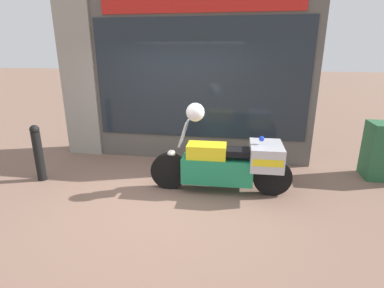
% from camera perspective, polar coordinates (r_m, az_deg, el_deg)
% --- Properties ---
extents(ground_plane, '(60.00, 60.00, 0.00)m').
position_cam_1_polar(ground_plane, '(5.12, -6.02, -9.86)').
color(ground_plane, '#7A5B4C').
extents(shop_building, '(5.42, 0.55, 3.40)m').
position_cam_1_polar(shop_building, '(6.59, -4.86, 12.01)').
color(shop_building, '#56514C').
rests_on(shop_building, ground).
extents(window_display, '(4.17, 0.30, 2.02)m').
position_cam_1_polar(window_display, '(6.72, 1.19, 1.49)').
color(window_display, slate).
rests_on(window_display, ground).
extents(paramedic_motorcycle, '(2.40, 0.74, 1.23)m').
position_cam_1_polar(paramedic_motorcycle, '(5.08, 7.39, -3.68)').
color(paramedic_motorcycle, black).
rests_on(paramedic_motorcycle, ground).
extents(white_helmet, '(0.30, 0.30, 0.30)m').
position_cam_1_polar(white_helmet, '(4.87, 0.63, 6.07)').
color(white_helmet, white).
rests_on(white_helmet, paramedic_motorcycle).
extents(street_bollard, '(0.17, 0.17, 1.06)m').
position_cam_1_polar(street_bollard, '(6.16, -27.25, -1.38)').
color(street_bollard, black).
rests_on(street_bollard, ground).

